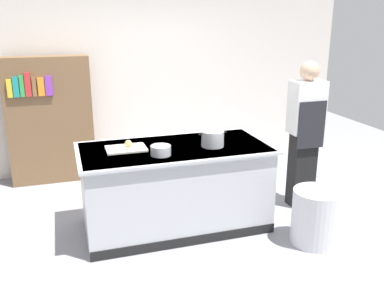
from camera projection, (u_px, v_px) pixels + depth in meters
ground_plane at (176, 225)px, 4.58m from camera, size 10.00×10.00×0.00m
back_wall at (136, 66)px, 6.06m from camera, size 6.40×0.12×3.00m
counter_island at (175, 186)px, 4.45m from camera, size 1.98×0.98×0.90m
cutting_board at (126, 149)px, 4.23m from camera, size 0.40×0.28×0.02m
onion at (128, 143)px, 4.25m from camera, size 0.07×0.07×0.07m
stock_pot at (213, 139)px, 4.32m from camera, size 0.30×0.23×0.16m
mixing_bowl at (161, 150)px, 4.05m from camera, size 0.20×0.20×0.10m
trash_bin at (315, 217)px, 4.17m from camera, size 0.47×0.47×0.56m
person_chef at (305, 132)px, 4.84m from camera, size 0.38×0.25×1.72m
bookshelf at (50, 120)px, 5.61m from camera, size 1.10×0.31×1.70m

